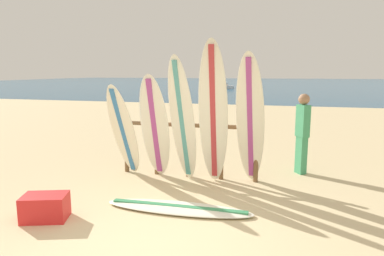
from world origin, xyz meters
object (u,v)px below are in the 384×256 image
surfboard_leaning_center_left (182,120)px  cooler_box (45,207)px  surfboard_lying_on_sand (178,208)px  surfboard_leaning_far_left (124,131)px  surfboard_leaning_left (155,127)px  surfboard_rack (188,141)px  small_boat_offshore (224,86)px  surfboard_leaning_center (213,114)px  surfboard_leaning_center_right (250,121)px  beachgoer_standing (302,130)px

surfboard_leaning_center_left → cooler_box: surfboard_leaning_center_left is taller
surfboard_lying_on_sand → cooler_box: 1.89m
surfboard_leaning_far_left → surfboard_leaning_left: surfboard_leaning_left is taller
surfboard_leaning_center_left → surfboard_rack: bearing=91.0°
small_boat_offshore → surfboard_leaning_center: bearing=-80.8°
surfboard_leaning_center_right → small_boat_offshore: surfboard_leaning_center_right is taller
surfboard_leaning_center_left → surfboard_leaning_center: size_ratio=0.90×
surfboard_leaning_far_left → surfboard_leaning_center: size_ratio=0.71×
surfboard_leaning_left → surfboard_leaning_center: surfboard_leaning_center is taller
surfboard_leaning_center_right → surfboard_rack: bearing=167.7°
surfboard_leaning_far_left → beachgoer_standing: size_ratio=1.14×
surfboard_leaning_center_right → small_boat_offshore: 35.59m
surfboard_leaning_center_left → surfboard_leaning_center: 0.58m
surfboard_lying_on_sand → small_boat_offshore: 36.81m
surfboard_leaning_center_right → surfboard_lying_on_sand: bearing=-122.8°
surfboard_rack → surfboard_lying_on_sand: 1.83m
surfboard_leaning_center_right → cooler_box: bearing=-140.0°
surfboard_leaning_left → surfboard_leaning_center_right: surfboard_leaning_center_right is taller
surfboard_leaning_center_left → cooler_box: 2.69m
surfboard_leaning_center_left → beachgoer_standing: (2.16, 1.20, -0.29)m
surfboard_leaning_center_left → small_boat_offshore: surfboard_leaning_center_left is taller
surfboard_leaning_center → small_boat_offshore: size_ratio=1.23×
surfboard_leaning_left → small_boat_offshore: surfboard_leaning_left is taller
surfboard_leaning_center → surfboard_lying_on_sand: bearing=-101.5°
surfboard_lying_on_sand → surfboard_leaning_center_left: bearing=103.6°
surfboard_leaning_center → small_boat_offshore: bearing=99.2°
surfboard_rack → surfboard_leaning_far_left: size_ratio=1.48×
surfboard_leaning_center_left → surfboard_leaning_far_left: bearing=-178.9°
surfboard_leaning_left → beachgoer_standing: surfboard_leaning_left is taller
surfboard_leaning_left → surfboard_leaning_center_right: 1.81m
surfboard_lying_on_sand → beachgoer_standing: bearing=53.0°
surfboard_leaning_left → surfboard_leaning_center_left: size_ratio=0.86×
surfboard_leaning_far_left → surfboard_leaning_center: surfboard_leaning_center is taller
beachgoer_standing → surfboard_leaning_center_right: bearing=-131.9°
surfboard_leaning_far_left → surfboard_leaning_left: size_ratio=0.91×
surfboard_rack → beachgoer_standing: size_ratio=1.69×
surfboard_leaning_far_left → surfboard_leaning_center: (1.74, 0.04, 0.38)m
surfboard_leaning_far_left → small_boat_offshore: size_ratio=0.87×
surfboard_rack → surfboard_leaning_left: 0.72m
surfboard_leaning_center_right → beachgoer_standing: bearing=48.1°
surfboard_rack → surfboard_leaning_left: size_ratio=1.35×
surfboard_leaning_left → surfboard_leaning_center_right: bearing=0.5°
surfboard_leaning_left → surfboard_lying_on_sand: size_ratio=0.89×
beachgoer_standing → cooler_box: (-3.57, -3.25, -0.72)m
surfboard_lying_on_sand → surfboard_leaning_center: bearing=78.5°
beachgoer_standing → small_boat_offshore: bearing=102.2°
surfboard_leaning_far_left → surfboard_lying_on_sand: surfboard_leaning_far_left is taller
surfboard_leaning_far_left → surfboard_leaning_center_right: size_ratio=0.77×
surfboard_rack → beachgoer_standing: (2.17, 0.79, 0.19)m
surfboard_lying_on_sand → surfboard_rack: bearing=100.6°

